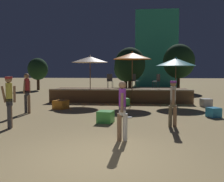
{
  "coord_description": "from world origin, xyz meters",
  "views": [
    {
      "loc": [
        0.85,
        -5.4,
        1.98
      ],
      "look_at": [
        0.0,
        4.39,
        1.17
      ],
      "focal_mm": 40.0,
      "sensor_mm": 36.0,
      "label": 1
    }
  ],
  "objects_px": {
    "patio_umbrella_0": "(132,56)",
    "bistro_chair_2": "(110,80)",
    "patio_umbrella_1": "(90,60)",
    "cube_seat_2": "(206,103)",
    "cube_seat_3": "(214,112)",
    "bistro_chair_1": "(135,79)",
    "person_4": "(9,99)",
    "background_tree_2": "(126,69)",
    "cube_seat_1": "(124,102)",
    "cube_seat_4": "(61,105)",
    "background_tree_1": "(38,69)",
    "patio_umbrella_2": "(176,62)",
    "person_1": "(122,109)",
    "cube_seat_0": "(106,117)",
    "frisbee_disc": "(129,117)",
    "background_tree_3": "(179,61)",
    "person_2": "(173,101)",
    "bistro_chair_0": "(157,80)",
    "background_tree_0": "(130,65)",
    "person_3": "(27,91)"
  },
  "relations": [
    {
      "from": "patio_umbrella_0",
      "to": "bistro_chair_2",
      "type": "distance_m",
      "value": 2.3
    },
    {
      "from": "patio_umbrella_1",
      "to": "cube_seat_2",
      "type": "xyz_separation_m",
      "value": [
        6.63,
        -1.07,
        -2.43
      ]
    },
    {
      "from": "cube_seat_3",
      "to": "bistro_chair_1",
      "type": "xyz_separation_m",
      "value": [
        -3.34,
        5.29,
        1.2
      ]
    },
    {
      "from": "patio_umbrella_0",
      "to": "person_4",
      "type": "relative_size",
      "value": 1.74
    },
    {
      "from": "cube_seat_3",
      "to": "background_tree_2",
      "type": "distance_m",
      "value": 11.36
    },
    {
      "from": "cube_seat_1",
      "to": "cube_seat_3",
      "type": "bearing_deg",
      "value": -39.6
    },
    {
      "from": "cube_seat_2",
      "to": "bistro_chair_1",
      "type": "relative_size",
      "value": 0.69
    },
    {
      "from": "cube_seat_4",
      "to": "background_tree_1",
      "type": "relative_size",
      "value": 0.25
    },
    {
      "from": "patio_umbrella_2",
      "to": "person_1",
      "type": "relative_size",
      "value": 1.65
    },
    {
      "from": "background_tree_2",
      "to": "cube_seat_0",
      "type": "bearing_deg",
      "value": -91.81
    },
    {
      "from": "cube_seat_2",
      "to": "frisbee_disc",
      "type": "distance_m",
      "value": 5.52
    },
    {
      "from": "bistro_chair_1",
      "to": "patio_umbrella_2",
      "type": "bearing_deg",
      "value": -77.42
    },
    {
      "from": "patio_umbrella_2",
      "to": "cube_seat_3",
      "type": "xyz_separation_m",
      "value": [
        0.96,
        -4.03,
        -2.27
      ]
    },
    {
      "from": "cube_seat_2",
      "to": "cube_seat_1",
      "type": "bearing_deg",
      "value": 179.12
    },
    {
      "from": "patio_umbrella_1",
      "to": "person_4",
      "type": "height_order",
      "value": "patio_umbrella_1"
    },
    {
      "from": "cube_seat_1",
      "to": "background_tree_3",
      "type": "xyz_separation_m",
      "value": [
        4.75,
        10.01,
        2.63
      ]
    },
    {
      "from": "person_2",
      "to": "bistro_chair_2",
      "type": "height_order",
      "value": "bistro_chair_2"
    },
    {
      "from": "cube_seat_3",
      "to": "frisbee_disc",
      "type": "relative_size",
      "value": 2.37
    },
    {
      "from": "patio_umbrella_0",
      "to": "background_tree_3",
      "type": "height_order",
      "value": "background_tree_3"
    },
    {
      "from": "patio_umbrella_2",
      "to": "bistro_chair_1",
      "type": "bearing_deg",
      "value": 152.01
    },
    {
      "from": "cube_seat_0",
      "to": "person_2",
      "type": "height_order",
      "value": "person_2"
    },
    {
      "from": "patio_umbrella_2",
      "to": "frisbee_disc",
      "type": "xyz_separation_m",
      "value": [
        -2.63,
        -4.47,
        -2.45
      ]
    },
    {
      "from": "bistro_chair_0",
      "to": "bistro_chair_1",
      "type": "height_order",
      "value": "same"
    },
    {
      "from": "bistro_chair_1",
      "to": "background_tree_3",
      "type": "relative_size",
      "value": 0.2
    },
    {
      "from": "patio_umbrella_1",
      "to": "cube_seat_0",
      "type": "height_order",
      "value": "patio_umbrella_1"
    },
    {
      "from": "person_2",
      "to": "bistro_chair_2",
      "type": "bearing_deg",
      "value": -64.18
    },
    {
      "from": "bistro_chair_1",
      "to": "background_tree_2",
      "type": "distance_m",
      "value": 5.23
    },
    {
      "from": "cube_seat_0",
      "to": "background_tree_3",
      "type": "relative_size",
      "value": 0.15
    },
    {
      "from": "patio_umbrella_0",
      "to": "bistro_chair_1",
      "type": "relative_size",
      "value": 3.44
    },
    {
      "from": "person_4",
      "to": "bistro_chair_2",
      "type": "height_order",
      "value": "person_4"
    },
    {
      "from": "person_1",
      "to": "background_tree_0",
      "type": "height_order",
      "value": "background_tree_0"
    },
    {
      "from": "cube_seat_4",
      "to": "cube_seat_3",
      "type": "bearing_deg",
      "value": -13.42
    },
    {
      "from": "bistro_chair_0",
      "to": "person_3",
      "type": "bearing_deg",
      "value": -79.92
    },
    {
      "from": "patio_umbrella_2",
      "to": "person_4",
      "type": "distance_m",
      "value": 9.61
    },
    {
      "from": "background_tree_1",
      "to": "patio_umbrella_0",
      "type": "bearing_deg",
      "value": -45.83
    },
    {
      "from": "person_4",
      "to": "frisbee_disc",
      "type": "height_order",
      "value": "person_4"
    },
    {
      "from": "cube_seat_3",
      "to": "background_tree_3",
      "type": "relative_size",
      "value": 0.14
    },
    {
      "from": "cube_seat_0",
      "to": "patio_umbrella_2",
      "type": "bearing_deg",
      "value": 57.59
    },
    {
      "from": "cube_seat_4",
      "to": "background_tree_2",
      "type": "relative_size",
      "value": 0.25
    },
    {
      "from": "patio_umbrella_0",
      "to": "background_tree_2",
      "type": "height_order",
      "value": "background_tree_2"
    },
    {
      "from": "person_4",
      "to": "bistro_chair_1",
      "type": "height_order",
      "value": "person_4"
    },
    {
      "from": "cube_seat_0",
      "to": "person_1",
      "type": "height_order",
      "value": "person_1"
    },
    {
      "from": "patio_umbrella_0",
      "to": "person_3",
      "type": "distance_m",
      "value": 6.3
    },
    {
      "from": "patio_umbrella_0",
      "to": "bistro_chair_0",
      "type": "relative_size",
      "value": 3.44
    },
    {
      "from": "person_4",
      "to": "background_tree_3",
      "type": "relative_size",
      "value": 0.4
    },
    {
      "from": "person_3",
      "to": "bistro_chair_1",
      "type": "xyz_separation_m",
      "value": [
        4.96,
        5.06,
        0.37
      ]
    },
    {
      "from": "patio_umbrella_1",
      "to": "cube_seat_0",
      "type": "relative_size",
      "value": 4.41
    },
    {
      "from": "person_1",
      "to": "bistro_chair_1",
      "type": "relative_size",
      "value": 1.87
    },
    {
      "from": "frisbee_disc",
      "to": "cube_seat_2",
      "type": "bearing_deg",
      "value": 40.95
    },
    {
      "from": "patio_umbrella_2",
      "to": "background_tree_3",
      "type": "relative_size",
      "value": 0.62
    }
  ]
}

